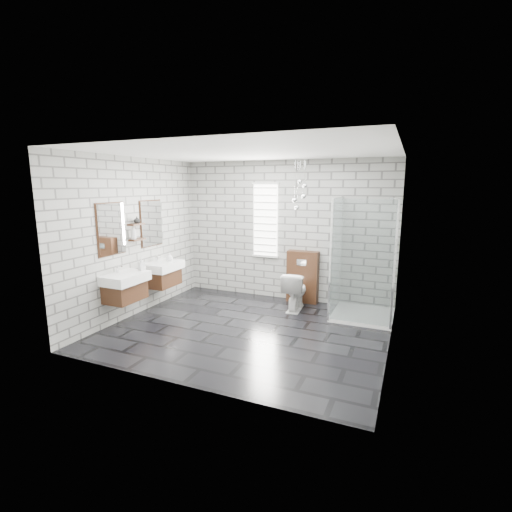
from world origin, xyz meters
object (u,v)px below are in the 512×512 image
Objects in this scene: vanity_right at (162,267)px; cistern_panel at (303,277)px; shower_enclosure at (357,290)px; toilet at (295,291)px; vanity_left at (123,279)px.

vanity_right is 2.66m from cistern_panel.
toilet is at bearing 178.22° from shower_enclosure.
shower_enclosure reaches higher than toilet.
shower_enclosure is (3.41, 0.77, -0.25)m from vanity_right.
cistern_panel is 1.21m from shower_enclosure.
vanity_left is 3.84m from shower_enclosure.
cistern_panel is 0.49× the size of shower_enclosure.
shower_enclosure is at bearing -25.32° from cistern_panel.
shower_enclosure is (3.41, 1.75, -0.25)m from vanity_left.
cistern_panel is at bearing 154.68° from shower_enclosure.
vanity_right is at bearing -167.28° from shower_enclosure.
vanity_right is 3.50m from shower_enclosure.
cistern_panel is 0.51m from toilet.
vanity_left is 1.57× the size of cistern_panel.
toilet is (0.00, -0.48, -0.15)m from cistern_panel.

